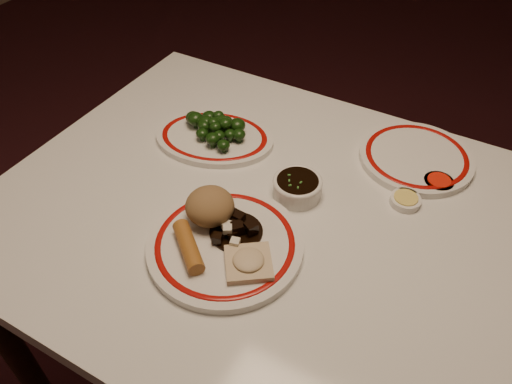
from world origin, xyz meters
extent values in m
plane|color=black|center=(0.00, 0.00, 0.00)|extent=(7.00, 7.00, 0.00)
cube|color=silver|center=(0.00, 0.00, 0.73)|extent=(1.20, 0.90, 0.04)
cylinder|color=black|center=(-0.54, -0.39, 0.35)|extent=(0.06, 0.06, 0.71)
cylinder|color=black|center=(-0.54, 0.39, 0.35)|extent=(0.06, 0.06, 0.71)
cylinder|color=white|center=(-0.05, -0.13, 0.76)|extent=(0.32, 0.32, 0.02)
torus|color=#9B0C08|center=(-0.05, -0.13, 0.77)|extent=(0.28, 0.28, 0.00)
ellipsoid|color=olive|center=(-0.11, -0.09, 0.80)|extent=(0.10, 0.10, 0.07)
cylinder|color=#A96A29|center=(-0.10, -0.19, 0.78)|extent=(0.11, 0.10, 0.03)
cube|color=#CBB68F|center=(0.01, -0.16, 0.77)|extent=(0.12, 0.12, 0.01)
ellipsoid|color=#CBB68F|center=(0.01, -0.16, 0.78)|extent=(0.06, 0.06, 0.02)
cylinder|color=black|center=(-0.05, -0.10, 0.77)|extent=(0.10, 0.10, 0.00)
cube|color=black|center=(-0.05, -0.12, 0.78)|extent=(0.03, 0.03, 0.02)
cube|color=black|center=(-0.05, -0.08, 0.79)|extent=(0.02, 0.02, 0.02)
cube|color=black|center=(-0.05, -0.09, 0.78)|extent=(0.02, 0.02, 0.02)
cube|color=black|center=(-0.04, -0.10, 0.78)|extent=(0.03, 0.03, 0.02)
cube|color=black|center=(-0.02, -0.09, 0.79)|extent=(0.03, 0.03, 0.02)
cube|color=black|center=(-0.04, -0.10, 0.78)|extent=(0.03, 0.03, 0.02)
cube|color=black|center=(-0.06, -0.14, 0.78)|extent=(0.02, 0.02, 0.02)
cube|color=black|center=(-0.05, -0.10, 0.78)|extent=(0.03, 0.03, 0.02)
cube|color=black|center=(-0.06, -0.09, 0.78)|extent=(0.02, 0.02, 0.02)
cube|color=black|center=(-0.07, -0.07, 0.78)|extent=(0.02, 0.02, 0.02)
cube|color=beige|center=(-0.05, -0.12, 0.79)|extent=(0.02, 0.02, 0.01)
cube|color=beige|center=(-0.03, -0.13, 0.78)|extent=(0.02, 0.02, 0.01)
cube|color=beige|center=(-0.08, -0.10, 0.79)|extent=(0.02, 0.02, 0.01)
cube|color=beige|center=(-0.06, -0.11, 0.79)|extent=(0.02, 0.02, 0.01)
cube|color=beige|center=(-0.06, -0.10, 0.78)|extent=(0.02, 0.02, 0.01)
torus|color=#9B0C08|center=(-0.25, 0.14, 0.77)|extent=(0.30, 0.30, 0.00)
cylinder|color=#23471C|center=(-0.25, 0.16, 0.77)|extent=(0.01, 0.01, 0.02)
ellipsoid|color=#14340D|center=(-0.25, 0.16, 0.79)|extent=(0.04, 0.04, 0.03)
cylinder|color=#23471C|center=(-0.27, 0.11, 0.77)|extent=(0.01, 0.01, 0.01)
ellipsoid|color=#14340D|center=(-0.27, 0.11, 0.78)|extent=(0.03, 0.03, 0.02)
cylinder|color=#23471C|center=(-0.24, 0.18, 0.77)|extent=(0.01, 0.01, 0.01)
ellipsoid|color=#14340D|center=(-0.24, 0.18, 0.78)|extent=(0.03, 0.03, 0.03)
cylinder|color=#23471C|center=(-0.23, 0.10, 0.77)|extent=(0.01, 0.01, 0.01)
ellipsoid|color=#14340D|center=(-0.23, 0.10, 0.79)|extent=(0.03, 0.03, 0.03)
cylinder|color=#23471C|center=(-0.23, 0.12, 0.77)|extent=(0.01, 0.01, 0.01)
ellipsoid|color=#14340D|center=(-0.23, 0.12, 0.79)|extent=(0.03, 0.03, 0.02)
cylinder|color=#23471C|center=(-0.28, 0.14, 0.77)|extent=(0.01, 0.01, 0.02)
ellipsoid|color=#14340D|center=(-0.28, 0.14, 0.79)|extent=(0.04, 0.04, 0.03)
cylinder|color=#23471C|center=(-0.21, 0.18, 0.77)|extent=(0.01, 0.01, 0.01)
ellipsoid|color=#14340D|center=(-0.21, 0.18, 0.79)|extent=(0.04, 0.04, 0.03)
cylinder|color=#23471C|center=(-0.29, 0.17, 0.77)|extent=(0.01, 0.01, 0.01)
ellipsoid|color=#14340D|center=(-0.29, 0.17, 0.79)|extent=(0.04, 0.04, 0.03)
cylinder|color=#23471C|center=(-0.19, 0.15, 0.77)|extent=(0.01, 0.01, 0.01)
ellipsoid|color=#14340D|center=(-0.19, 0.15, 0.79)|extent=(0.03, 0.03, 0.02)
cylinder|color=#23471C|center=(-0.24, 0.15, 0.77)|extent=(0.01, 0.01, 0.01)
ellipsoid|color=#14340D|center=(-0.24, 0.15, 0.79)|extent=(0.03, 0.03, 0.03)
cylinder|color=#23471C|center=(-0.21, 0.14, 0.77)|extent=(0.01, 0.01, 0.01)
ellipsoid|color=#14340D|center=(-0.21, 0.14, 0.79)|extent=(0.03, 0.03, 0.02)
cylinder|color=#23471C|center=(-0.32, 0.16, 0.77)|extent=(0.01, 0.01, 0.01)
ellipsoid|color=#14340D|center=(-0.32, 0.16, 0.78)|extent=(0.04, 0.04, 0.03)
cylinder|color=#23471C|center=(-0.26, 0.15, 0.77)|extent=(0.01, 0.01, 0.01)
ellipsoid|color=#14340D|center=(-0.26, 0.15, 0.78)|extent=(0.03, 0.03, 0.02)
cylinder|color=#23471C|center=(-0.31, 0.15, 0.77)|extent=(0.01, 0.01, 0.01)
ellipsoid|color=#14340D|center=(-0.31, 0.15, 0.79)|extent=(0.04, 0.04, 0.03)
cylinder|color=#23471C|center=(-0.27, 0.15, 0.77)|extent=(0.01, 0.01, 0.01)
ellipsoid|color=#14340D|center=(-0.27, 0.15, 0.79)|extent=(0.03, 0.03, 0.03)
cylinder|color=#23471C|center=(-0.27, 0.14, 0.77)|extent=(0.01, 0.01, 0.01)
ellipsoid|color=#14340D|center=(-0.27, 0.14, 0.79)|extent=(0.04, 0.04, 0.03)
cylinder|color=#23471C|center=(-0.20, 0.10, 0.77)|extent=(0.01, 0.01, 0.01)
ellipsoid|color=#14340D|center=(-0.20, 0.10, 0.78)|extent=(0.03, 0.03, 0.02)
ellipsoid|color=#14340D|center=(-0.26, 0.17, 0.80)|extent=(0.03, 0.03, 0.02)
ellipsoid|color=#14340D|center=(-0.25, 0.14, 0.80)|extent=(0.03, 0.03, 0.02)
ellipsoid|color=#14340D|center=(-0.23, 0.15, 0.80)|extent=(0.03, 0.03, 0.03)
ellipsoid|color=#14340D|center=(-0.25, 0.15, 0.80)|extent=(0.03, 0.03, 0.02)
ellipsoid|color=#14340D|center=(-0.27, 0.13, 0.79)|extent=(0.03, 0.03, 0.03)
ellipsoid|color=#14340D|center=(-0.25, 0.14, 0.80)|extent=(0.03, 0.03, 0.02)
ellipsoid|color=#14340D|center=(-0.24, 0.13, 0.80)|extent=(0.03, 0.03, 0.02)
cylinder|color=white|center=(0.00, 0.07, 0.77)|extent=(0.10, 0.10, 0.04)
cylinder|color=black|center=(0.00, 0.07, 0.79)|extent=(0.09, 0.09, 0.00)
cylinder|color=white|center=(0.26, 0.24, 0.76)|extent=(0.06, 0.06, 0.02)
cylinder|color=red|center=(0.26, 0.24, 0.77)|extent=(0.05, 0.05, 0.00)
cylinder|color=white|center=(0.21, 0.16, 0.76)|extent=(0.06, 0.06, 0.02)
cylinder|color=#EAD260|center=(0.21, 0.16, 0.77)|extent=(0.05, 0.05, 0.00)
cylinder|color=white|center=(0.19, 0.31, 0.76)|extent=(0.28, 0.28, 0.02)
torus|color=#9B0C08|center=(0.19, 0.31, 0.77)|extent=(0.24, 0.24, 0.00)
camera|label=1|loc=(0.30, -0.64, 1.49)|focal=35.00mm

